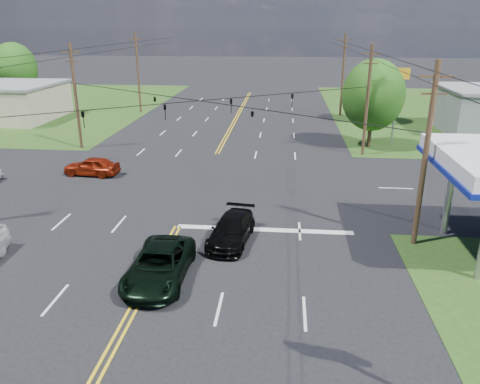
# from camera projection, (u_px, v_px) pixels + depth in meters

# --- Properties ---
(ground) EXTENTS (280.00, 280.00, 0.00)m
(ground) POSITION_uv_depth(u_px,v_px,m) (202.00, 182.00, 34.50)
(ground) COLOR black
(ground) RESTS_ON ground
(grass_nw) EXTENTS (46.00, 48.00, 0.03)m
(grass_nw) POSITION_uv_depth(u_px,v_px,m) (1.00, 105.00, 67.58)
(grass_nw) COLOR #244415
(grass_nw) RESTS_ON ground
(stop_bar) EXTENTS (10.00, 0.50, 0.02)m
(stop_bar) POSITION_uv_depth(u_px,v_px,m) (264.00, 230.00, 26.56)
(stop_bar) COLOR silver
(stop_bar) RESTS_ON ground
(pole_se) EXTENTS (1.60, 0.28, 9.50)m
(pole_se) POSITION_uv_depth(u_px,v_px,m) (426.00, 154.00, 23.25)
(pole_se) COLOR #45331D
(pole_se) RESTS_ON ground
(pole_nw) EXTENTS (1.60, 0.28, 9.50)m
(pole_nw) POSITION_uv_depth(u_px,v_px,m) (76.00, 95.00, 42.42)
(pole_nw) COLOR #45331D
(pole_nw) RESTS_ON ground
(pole_ne) EXTENTS (1.60, 0.28, 9.50)m
(pole_ne) POSITION_uv_depth(u_px,v_px,m) (367.00, 99.00, 40.11)
(pole_ne) COLOR #45331D
(pole_ne) RESTS_ON ground
(pole_left_far) EXTENTS (1.60, 0.28, 10.00)m
(pole_left_far) POSITION_uv_depth(u_px,v_px,m) (138.00, 72.00, 60.12)
(pole_left_far) COLOR #45331D
(pole_left_far) RESTS_ON ground
(pole_right_far) EXTENTS (1.60, 0.28, 10.00)m
(pole_right_far) POSITION_uv_depth(u_px,v_px,m) (343.00, 74.00, 57.81)
(pole_right_far) COLOR #45331D
(pole_right_far) RESTS_ON ground
(span_wire_signals) EXTENTS (26.00, 18.00, 1.13)m
(span_wire_signals) POSITION_uv_depth(u_px,v_px,m) (199.00, 101.00, 32.47)
(span_wire_signals) COLOR black
(span_wire_signals) RESTS_ON ground
(power_lines) EXTENTS (26.04, 100.00, 0.64)m
(power_lines) POSITION_uv_depth(u_px,v_px,m) (192.00, 64.00, 29.71)
(power_lines) COLOR black
(power_lines) RESTS_ON ground
(tree_right_a) EXTENTS (5.70, 5.70, 8.18)m
(tree_right_a) POSITION_uv_depth(u_px,v_px,m) (373.00, 95.00, 42.84)
(tree_right_a) COLOR #45331D
(tree_right_a) RESTS_ON ground
(tree_right_b) EXTENTS (4.94, 4.94, 7.09)m
(tree_right_b) POSITION_uv_depth(u_px,v_px,m) (377.00, 86.00, 54.08)
(tree_right_b) COLOR #45331D
(tree_right_b) RESTS_ON ground
(tree_far_l) EXTENTS (6.08, 6.08, 8.72)m
(tree_far_l) POSITION_uv_depth(u_px,v_px,m) (14.00, 68.00, 65.55)
(tree_far_l) COLOR #45331D
(tree_far_l) RESTS_ON ground
(pickup_dkgreen) EXTENTS (2.53, 5.44, 1.51)m
(pickup_dkgreen) POSITION_uv_depth(u_px,v_px,m) (159.00, 265.00, 21.16)
(pickup_dkgreen) COLOR black
(pickup_dkgreen) RESTS_ON ground
(suv_black) EXTENTS (2.54, 4.96, 1.38)m
(suv_black) POSITION_uv_depth(u_px,v_px,m) (231.00, 230.00, 24.91)
(suv_black) COLOR black
(suv_black) RESTS_ON ground
(sedan_red) EXTENTS (4.35, 2.05, 1.44)m
(sedan_red) POSITION_uv_depth(u_px,v_px,m) (92.00, 166.00, 35.97)
(sedan_red) COLOR maroon
(sedan_red) RESTS_ON ground
(polesign_ne) EXTENTS (2.03, 0.49, 7.31)m
(polesign_ne) POSITION_uv_depth(u_px,v_px,m) (398.00, 86.00, 43.40)
(polesign_ne) COLOR #A5A5AA
(polesign_ne) RESTS_ON ground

